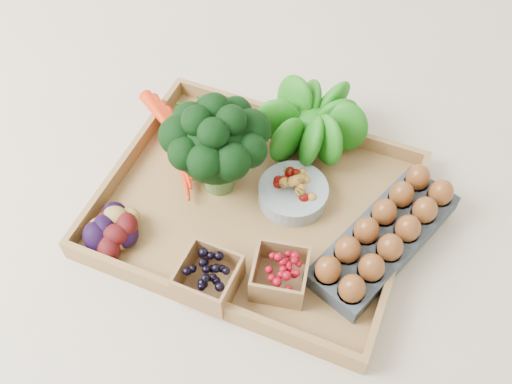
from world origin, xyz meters
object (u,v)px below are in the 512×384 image
at_px(tray, 256,208).
at_px(broccoli, 217,160).
at_px(egg_carton, 384,239).
at_px(cherry_bowl, 293,193).

distance_m(tray, broccoli, 0.12).
bearing_deg(egg_carton, tray, -156.96).
relative_size(broccoli, egg_carton, 0.61).
height_order(tray, broccoli, broccoli).
distance_m(cherry_bowl, egg_carton, 0.19).
relative_size(tray, cherry_bowl, 4.22).
bearing_deg(broccoli, tray, -13.60).
bearing_deg(broccoli, cherry_bowl, 8.89).
distance_m(broccoli, egg_carton, 0.33).
relative_size(tray, broccoli, 2.90).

